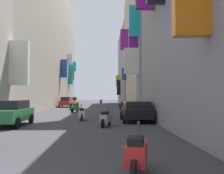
% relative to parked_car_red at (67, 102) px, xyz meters
% --- Properties ---
extents(ground_plane, '(140.00, 140.00, 0.00)m').
position_rel_parked_car_red_xyz_m(ground_plane, '(3.72, -7.69, -0.78)').
color(ground_plane, '#38383D').
extents(building_left_mid_b, '(7.33, 42.17, 20.43)m').
position_rel_parked_car_red_xyz_m(building_left_mid_b, '(-4.28, 1.23, 9.43)').
color(building_left_mid_b, '#9E9384').
rests_on(building_left_mid_b, ground).
extents(building_right_mid_b, '(7.33, 3.07, 20.53)m').
position_rel_parked_car_red_xyz_m(building_right_mid_b, '(11.68, -15.02, 9.45)').
color(building_right_mid_b, gray).
rests_on(building_right_mid_b, ground).
extents(building_right_mid_c, '(7.35, 16.08, 16.13)m').
position_rel_parked_car_red_xyz_m(building_right_mid_c, '(11.71, -5.44, 7.29)').
color(building_right_mid_c, '#BCB29E').
rests_on(building_right_mid_c, ground).
extents(building_right_far, '(6.78, 19.70, 14.05)m').
position_rel_parked_car_red_xyz_m(building_right_far, '(11.71, 12.46, 6.25)').
color(building_right_far, gray).
rests_on(building_right_far, ground).
extents(parked_car_red, '(1.90, 3.96, 1.49)m').
position_rel_parked_car_red_xyz_m(parked_car_red, '(0.00, 0.00, 0.00)').
color(parked_car_red, '#B21E1E').
rests_on(parked_car_red, ground).
extents(parked_car_yellow, '(1.98, 4.26, 1.40)m').
position_rel_parked_car_red_xyz_m(parked_car_yellow, '(-0.17, 8.51, -0.04)').
color(parked_car_yellow, gold).
rests_on(parked_car_yellow, ground).
extents(parked_car_black, '(1.97, 4.19, 1.36)m').
position_rel_parked_car_red_xyz_m(parked_car_black, '(7.68, -21.99, -0.05)').
color(parked_car_black, black).
rests_on(parked_car_black, ground).
extents(parked_car_green, '(1.88, 4.13, 1.46)m').
position_rel_parked_car_red_xyz_m(parked_car_green, '(0.13, -24.39, -0.01)').
color(parked_car_green, '#236638').
rests_on(parked_car_green, ground).
extents(scooter_blue, '(0.50, 1.80, 1.13)m').
position_rel_parked_car_red_xyz_m(scooter_blue, '(4.90, 13.00, -0.31)').
color(scooter_blue, '#2D4CAD').
rests_on(scooter_blue, ground).
extents(scooter_green, '(0.74, 1.88, 1.13)m').
position_rel_parked_car_red_xyz_m(scooter_green, '(2.58, -12.58, -0.31)').
color(scooter_green, '#287F3D').
rests_on(scooter_green, ground).
extents(scooter_black, '(0.75, 1.75, 1.13)m').
position_rel_parked_car_red_xyz_m(scooter_black, '(7.72, -6.60, -0.31)').
color(scooter_black, black).
rests_on(scooter_black, ground).
extents(scooter_silver, '(0.74, 1.90, 1.13)m').
position_rel_parked_car_red_xyz_m(scooter_silver, '(5.64, -24.93, -0.31)').
color(scooter_silver, '#ADADB2').
rests_on(scooter_silver, ground).
extents(scooter_white, '(0.58, 1.96, 1.13)m').
position_rel_parked_car_red_xyz_m(scooter_white, '(3.94, -21.12, -0.31)').
color(scooter_white, silver).
rests_on(scooter_white, ground).
extents(scooter_red, '(0.67, 1.88, 1.13)m').
position_rel_parked_car_red_xyz_m(scooter_red, '(6.27, -34.13, -0.31)').
color(scooter_red, red).
rests_on(scooter_red, ground).
extents(pedestrian_crossing, '(0.42, 0.42, 1.63)m').
position_rel_parked_car_red_xyz_m(pedestrian_crossing, '(1.65, -8.33, 0.03)').
color(pedestrian_crossing, black).
rests_on(pedestrian_crossing, ground).
extents(traffic_light_near_corner, '(0.26, 0.34, 4.55)m').
position_rel_parked_car_red_xyz_m(traffic_light_near_corner, '(8.34, -3.62, 2.30)').
color(traffic_light_near_corner, '#2D2D2D').
rests_on(traffic_light_near_corner, ground).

